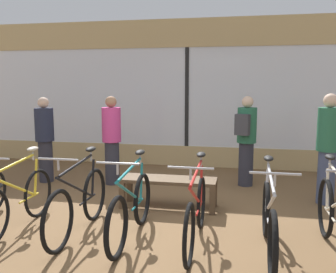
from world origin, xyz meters
name	(u,v)px	position (x,y,z in m)	size (l,w,h in m)	color
ground_plane	(144,226)	(0.00, 0.00, 0.00)	(24.00, 24.00, 0.00)	brown
shop_back_wall	(187,92)	(0.00, 3.68, 1.64)	(12.00, 0.08, 3.20)	tan
bicycle_left	(18,200)	(-1.52, -0.41, 0.38)	(0.46, 1.65, 1.01)	black
bicycle_center_left	(79,203)	(-0.71, -0.39, 0.39)	(0.46, 1.71, 1.03)	black
bicycle_center	(131,208)	(-0.04, -0.41, 0.37)	(0.46, 1.67, 1.02)	black
bicycle_center_right	(196,212)	(0.73, -0.39, 0.38)	(0.46, 1.73, 1.01)	black
bicycle_right	(269,221)	(1.52, -0.51, 0.38)	(0.46, 1.74, 1.02)	black
bicycle_far_right	(336,220)	(2.21, -0.40, 0.39)	(0.46, 1.77, 1.04)	black
display_bench	(169,183)	(0.17, 0.79, 0.36)	(1.40, 0.44, 0.44)	brown
customer_near_rack	(112,139)	(-1.10, 1.89, 0.84)	(0.40, 0.40, 1.60)	#2D2D38
customer_by_window	(45,138)	(-2.38, 1.81, 0.82)	(0.42, 0.42, 1.58)	#2D2D38
customer_mid_floor	(246,138)	(1.28, 2.25, 0.86)	(0.43, 0.55, 1.61)	#2D2D38
customer_near_bench	(328,145)	(2.49, 1.48, 0.91)	(0.38, 0.51, 1.68)	#424C6B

